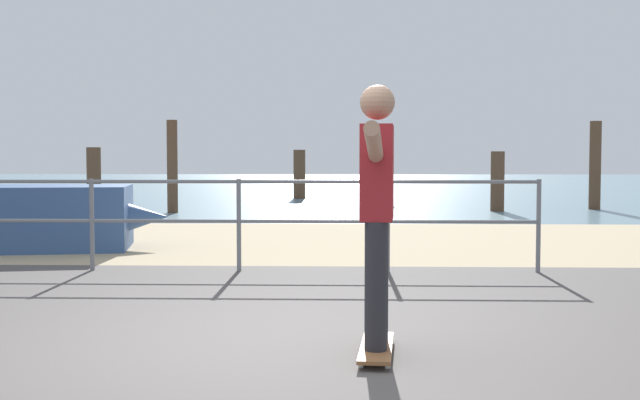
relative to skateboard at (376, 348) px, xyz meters
name	(u,v)px	position (x,y,z in m)	size (l,w,h in m)	color
ground_plane	(220,400)	(-0.86, -0.89, -0.07)	(24.00, 10.00, 0.04)	#514C49
beach_strip	(303,241)	(-0.86, 7.11, -0.07)	(24.00, 6.00, 0.04)	tan
sea_surface	(333,184)	(-0.86, 35.11, -0.07)	(72.00, 50.00, 0.04)	slate
railing_fence	(92,210)	(-3.05, 3.71, 0.63)	(10.00, 0.05, 1.05)	slate
skateboard	(376,348)	(0.00, 0.00, 0.00)	(0.27, 0.81, 0.08)	brown
skateboarder	(377,199)	(0.00, 0.00, 0.95)	(0.23, 1.45, 1.65)	#26262B
groyne_post_0	(94,178)	(-6.81, 15.28, 0.72)	(0.37, 0.37, 1.58)	#513826
groyne_post_1	(172,167)	(-4.24, 13.10, 1.02)	(0.25, 0.25, 2.18)	#513826
groyne_post_2	(299,174)	(-1.68, 19.86, 0.72)	(0.38, 0.38, 1.57)	#513826
groyne_post_3	(382,167)	(0.89, 18.59, 0.96)	(0.32, 0.32, 2.05)	#513826
groyne_post_4	(497,182)	(3.45, 13.91, 0.66)	(0.33, 0.33, 1.46)	#513826
groyne_post_5	(595,166)	(6.01, 14.69, 1.04)	(0.28, 0.28, 2.22)	#513826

